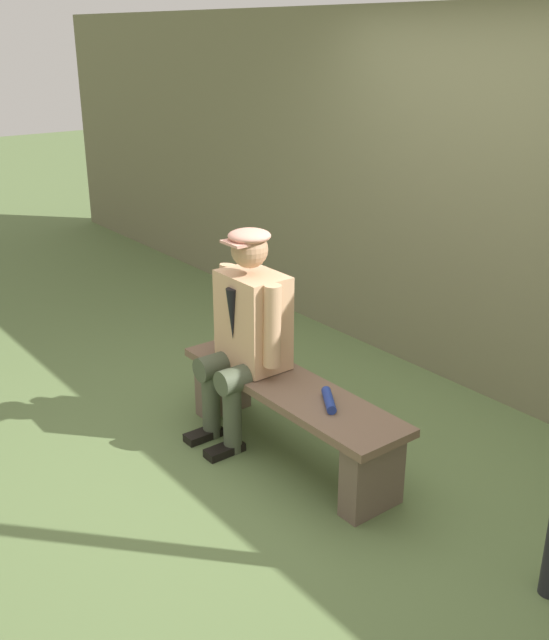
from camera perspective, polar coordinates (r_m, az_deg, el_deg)
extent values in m
plane|color=#5C7241|center=(4.43, 1.10, -10.25)|extent=(30.00, 30.00, 0.00)
cube|color=brown|center=(4.22, 1.14, -5.27)|extent=(1.60, 0.41, 0.05)
cube|color=brown|center=(3.89, 7.54, -11.78)|extent=(0.13, 0.35, 0.41)
cube|color=brown|center=(4.81, -3.99, -4.79)|extent=(0.13, 0.35, 0.41)
cube|color=tan|center=(4.34, -1.65, 0.03)|extent=(0.41, 0.29, 0.57)
cylinder|color=#1E2338|center=(4.25, -1.69, 3.21)|extent=(0.23, 0.23, 0.06)
cone|color=black|center=(4.23, -3.28, 0.43)|extent=(0.07, 0.07, 0.31)
sphere|color=tan|center=(4.19, -1.94, 5.45)|extent=(0.21, 0.21, 0.21)
ellipsoid|color=tan|center=(4.17, -1.95, 6.50)|extent=(0.24, 0.24, 0.07)
cube|color=tan|center=(4.12, -3.03, 5.93)|extent=(0.17, 0.10, 0.02)
cylinder|color=#464F3A|center=(4.30, -2.02, -4.27)|extent=(0.15, 0.39, 0.15)
cylinder|color=#464F3A|center=(4.35, -3.27, -7.42)|extent=(0.11, 0.11, 0.46)
cube|color=black|center=(4.42, -3.87, -9.98)|extent=(0.10, 0.24, 0.05)
cylinder|color=tan|center=(4.12, -0.18, -0.48)|extent=(0.11, 0.12, 0.48)
cylinder|color=#464F3A|center=(4.47, -3.71, -3.28)|extent=(0.15, 0.39, 0.15)
cylinder|color=#464F3A|center=(4.51, -4.91, -6.32)|extent=(0.11, 0.11, 0.46)
cube|color=black|center=(4.58, -5.47, -8.79)|extent=(0.10, 0.24, 0.05)
cylinder|color=tan|center=(4.48, -3.85, 1.29)|extent=(0.11, 0.16, 0.49)
cylinder|color=navy|center=(3.99, 4.21, -6.18)|extent=(0.22, 0.17, 0.05)
cube|color=#6E6C4D|center=(5.09, 15.96, 8.40)|extent=(12.00, 0.24, 2.50)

